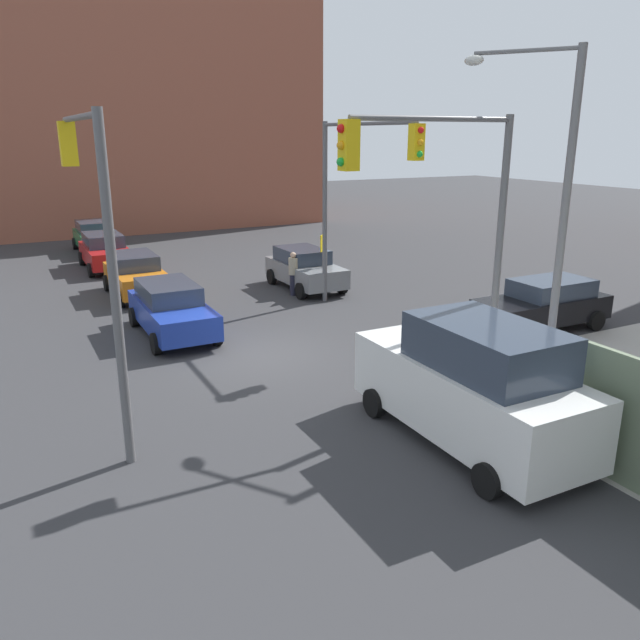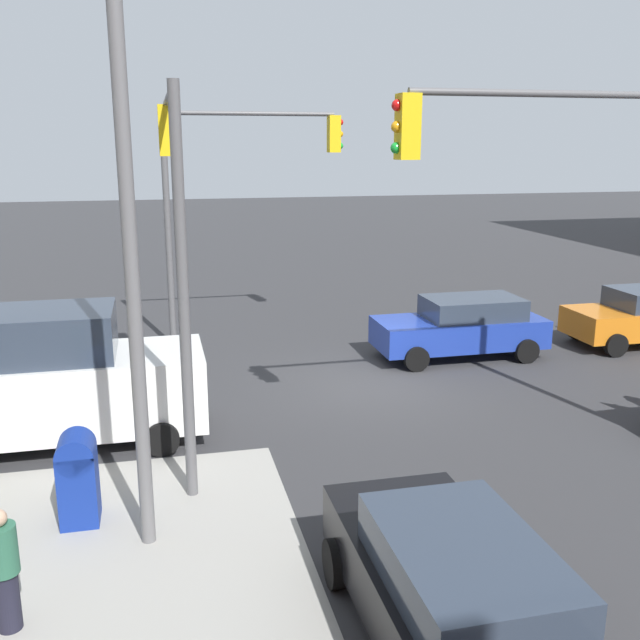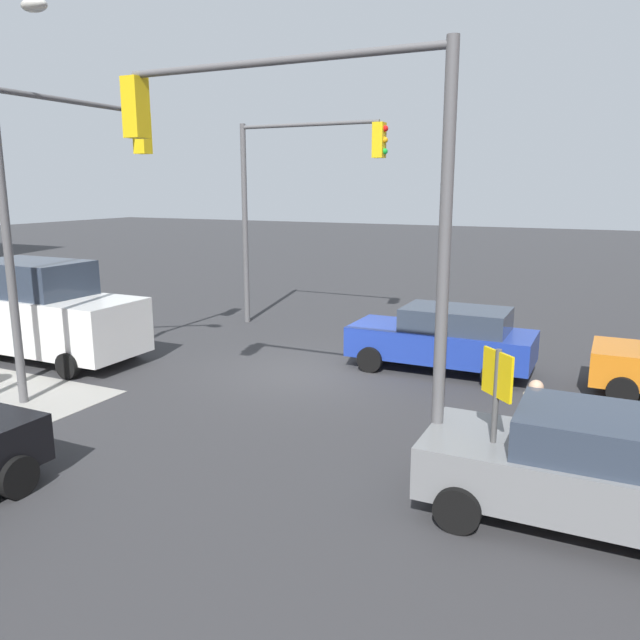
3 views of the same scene
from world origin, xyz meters
name	(u,v)px [view 2 (image 2 of 3)]	position (x,y,z in m)	size (l,w,h in m)	color
ground_plane	(373,385)	(0.00, 0.00, 0.00)	(120.00, 120.00, 0.00)	#333335
traffic_signal_nw_corner	(585,201)	(-2.27, 4.50, 4.65)	(5.80, 0.36, 6.50)	#59595B
traffic_signal_se_corner	(236,181)	(2.60, -4.50, 4.60)	(5.02, 0.36, 6.50)	#59595B
traffic_signal_ne_corner	(175,205)	(4.50, 2.79, 4.58)	(0.36, 4.59, 6.50)	#59595B
street_lamp_corner	(152,213)	(4.90, 5.59, 4.70)	(2.34, 1.67, 8.00)	slate
mailbox_blue	(78,475)	(6.20, 5.00, 0.76)	(0.56, 0.64, 1.43)	navy
sedan_blue	(462,326)	(-3.02, -1.71, 0.84)	(4.50, 2.02, 1.62)	#1E389E
hatchback_black	(452,592)	(1.93, 9.06, 0.84)	(2.02, 4.45, 1.62)	black
van_white_delivery	(53,379)	(6.89, 1.80, 1.28)	(5.40, 2.32, 2.62)	white
pedestrian_crossing	(4,569)	(6.80, 7.40, 0.80)	(0.36, 0.36, 1.56)	#2D664C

